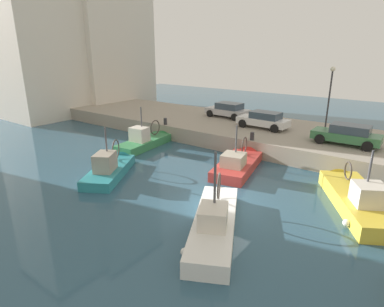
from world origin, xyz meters
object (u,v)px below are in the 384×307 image
fishing_boat_yellow (354,203)px  fishing_boat_red (239,167)px  parked_car_green (347,134)px  fishing_boat_white (215,226)px  fishing_boat_teal (112,171)px  fishing_boat_green (147,144)px  mooring_bollard_mid (252,136)px  mooring_bollard_north (165,121)px  parked_car_white (264,120)px  parked_car_silver (228,110)px  quay_streetlamp (330,88)px

fishing_boat_yellow → fishing_boat_red: (1.13, 6.96, -0.00)m
parked_car_green → fishing_boat_white: bearing=169.1°
fishing_boat_teal → fishing_boat_green: bearing=23.2°
parked_car_green → mooring_bollard_mid: size_ratio=7.66×
parked_car_green → mooring_bollard_north: (-2.70, 13.51, -0.42)m
parked_car_white → fishing_boat_green: bearing=132.5°
fishing_boat_yellow → fishing_boat_red: size_ratio=1.13×
parked_car_silver → fishing_boat_white: bearing=-151.0°
fishing_boat_green → quay_streetlamp: 14.41m
fishing_boat_yellow → quay_streetlamp: size_ratio=1.44×
fishing_boat_teal → fishing_boat_yellow: (4.32, -12.76, -0.04)m
parked_car_green → fishing_boat_red: bearing=136.6°
fishing_boat_yellow → fishing_boat_green: 15.18m
parked_car_white → fishing_boat_white: bearing=-163.2°
fishing_boat_green → mooring_bollard_mid: 8.20m
fishing_boat_red → parked_car_silver: bearing=35.0°
fishing_boat_green → parked_car_white: fishing_boat_green is taller
fishing_boat_white → parked_car_silver: 17.52m
parked_car_green → mooring_bollard_mid: (-2.70, 5.51, -0.42)m
fishing_boat_green → parked_car_white: bearing=-47.5°
mooring_bollard_mid → mooring_bollard_north: (0.00, 8.00, 0.00)m
parked_car_white → mooring_bollard_north: bearing=117.6°
fishing_boat_green → mooring_bollard_mid: size_ratio=11.05×
parked_car_white → parked_car_silver: size_ratio=1.00×
parked_car_white → parked_car_green: (-1.03, -6.39, 0.02)m
fishing_boat_green → quay_streetlamp: (8.18, -11.05, 4.31)m
fishing_boat_white → fishing_boat_red: size_ratio=1.12×
fishing_boat_green → parked_car_silver: bearing=-16.2°
fishing_boat_white → mooring_bollard_north: size_ratio=12.52×
parked_car_white → parked_car_silver: (1.95, 4.44, 0.01)m
fishing_boat_green → parked_car_green: 14.31m
parked_car_green → mooring_bollard_mid: bearing=116.1°
parked_car_white → parked_car_green: bearing=-99.1°
fishing_boat_teal → quay_streetlamp: quay_streetlamp is taller
fishing_boat_teal → parked_car_silver: (13.73, -0.00, 1.74)m
fishing_boat_teal → mooring_bollard_mid: 9.75m
mooring_bollard_north → mooring_bollard_mid: bearing=-90.0°
fishing_boat_yellow → parked_car_silver: (9.41, 12.75, 1.78)m
parked_car_silver → fishing_boat_red: bearing=-145.0°
fishing_boat_green → quay_streetlamp: quay_streetlamp is taller
fishing_boat_red → mooring_bollard_mid: fishing_boat_red is taller
fishing_boat_white → fishing_boat_yellow: fishing_boat_white is taller
parked_car_white → parked_car_silver: parked_car_silver is taller
fishing_boat_green → mooring_bollard_north: fishing_boat_green is taller
fishing_boat_teal → fishing_boat_white: bearing=-100.1°
fishing_boat_red → parked_car_silver: 10.27m
parked_car_silver → parked_car_green: bearing=-105.4°
quay_streetlamp → mooring_bollard_mid: bearing=149.3°
fishing_boat_teal → parked_car_green: fishing_boat_teal is taller
quay_streetlamp → parked_car_white: bearing=114.4°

